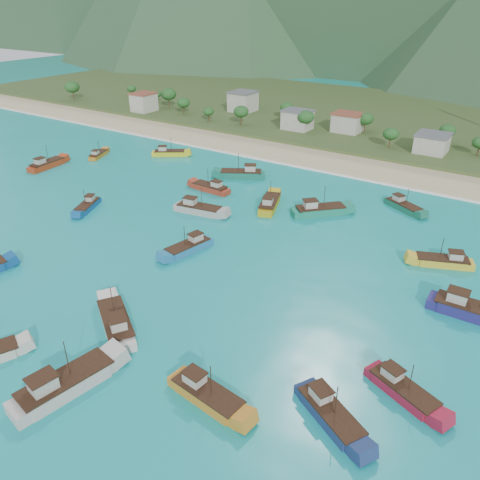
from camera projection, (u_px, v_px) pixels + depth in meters
The scene contains 24 objects.
ground at pixel (151, 290), 76.65m from camera, with size 600.00×600.00×0.00m, color #0C8D78.
beach at pixel (339, 163), 135.18m from camera, with size 400.00×18.00×1.20m, color beige.
land at pixel (401, 121), 180.38m from camera, with size 400.00×110.00×2.40m, color #385123.
surf_line at pixel (326, 172), 128.15m from camera, with size 400.00×2.50×0.08m, color white.
village at pixel (424, 136), 142.51m from camera, with size 209.96×33.47×7.75m.
vegetation at pixel (352, 125), 153.29m from camera, with size 276.50×25.60×8.61m.
boat_0 at pixel (47, 165), 131.02m from camera, with size 4.33×11.33×6.54m.
boat_3 at pixel (88, 206), 105.67m from camera, with size 6.06×9.22×5.27m.
boat_4 at pixel (471, 311), 70.01m from camera, with size 12.14×3.68×7.16m.
boat_5 at pixel (99, 155), 139.94m from camera, with size 5.49×8.77×5.00m.
boat_6 at pixel (189, 248), 88.09m from camera, with size 4.95×10.48×5.96m.
boat_7 at pixel (402, 391), 56.23m from camera, with size 9.99×6.42×5.70m.
boat_8 at pixel (169, 153), 140.93m from camera, with size 9.92×8.06×5.90m.
boat_9 at pixel (319, 211), 102.69m from camera, with size 10.93×10.96×7.06m.
boat_12 at pixel (270, 204), 106.18m from camera, with size 6.70×11.51×6.53m.
boat_14 at pixel (207, 395), 55.48m from camera, with size 10.69×4.27×6.14m.
boat_15 at pixel (403, 207), 105.40m from camera, with size 9.78×7.29×5.70m.
boat_16 at pixel (211, 188), 115.28m from camera, with size 10.18×3.41×5.95m.
boat_17 at pixel (199, 209), 103.63m from camera, with size 11.43×5.00×6.53m.
boat_18 at pixel (329, 414), 53.00m from camera, with size 10.29×7.57×5.98m.
boat_20 at pixel (65, 385), 56.56m from camera, with size 5.96×13.20×7.52m.
boat_21 at pixel (242, 174), 123.70m from camera, with size 12.09×8.87×7.03m.
boat_22 at pixel (443, 262), 83.40m from camera, with size 10.27×6.36×5.84m.
boat_24 at pixel (116, 324), 67.33m from camera, with size 11.78×9.29×6.95m.
Camera 1 is at (47.36, -45.63, 42.78)m, focal length 35.00 mm.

